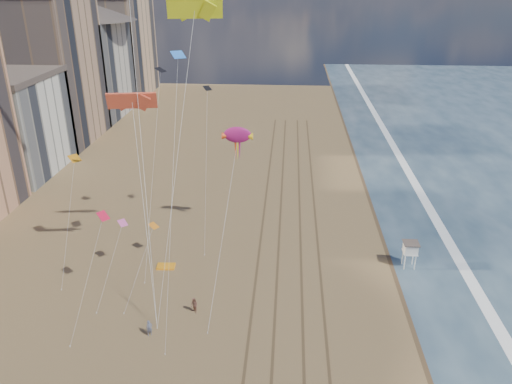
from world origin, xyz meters
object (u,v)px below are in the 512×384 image
at_px(grounded_kite, 166,266).
at_px(kite_flyer_b, 194,305).
at_px(kite_flyer_a, 149,328).
at_px(show_kite, 237,135).
at_px(lifeguard_stand, 410,248).

relative_size(grounded_kite, kite_flyer_b, 1.22).
bearing_deg(kite_flyer_a, kite_flyer_b, 13.66).
bearing_deg(kite_flyer_b, kite_flyer_a, -92.08).
relative_size(show_kite, kite_flyer_a, 14.67).
relative_size(show_kite, kite_flyer_b, 14.03).
height_order(lifeguard_stand, kite_flyer_b, lifeguard_stand).
bearing_deg(lifeguard_stand, show_kite, 161.16).
relative_size(lifeguard_stand, show_kite, 0.13).
height_order(show_kite, kite_flyer_a, show_kite).
bearing_deg(kite_flyer_a, lifeguard_stand, -4.70).
xyz_separation_m(lifeguard_stand, kite_flyer_a, (-27.38, -14.11, -1.68)).
bearing_deg(kite_flyer_a, show_kite, 41.09).
distance_m(show_kite, kite_flyer_a, 25.62).
bearing_deg(show_kite, grounded_kite, -129.99).
xyz_separation_m(grounded_kite, kite_flyer_b, (4.93, -8.26, 0.75)).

